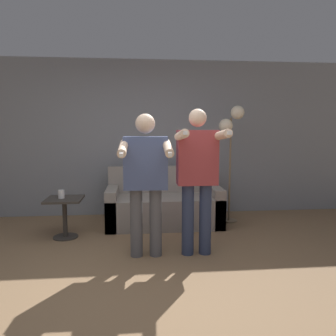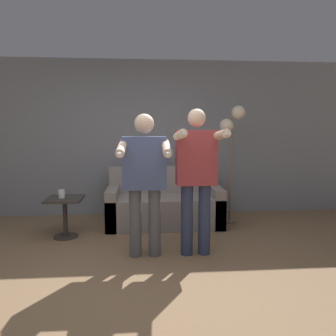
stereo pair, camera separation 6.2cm
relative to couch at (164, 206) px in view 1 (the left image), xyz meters
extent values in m
plane|color=#846647|center=(-0.41, -1.96, -0.28)|extent=(16.00, 16.00, 0.00)
cube|color=gray|center=(-0.41, 0.68, 1.02)|extent=(10.00, 0.05, 2.60)
cube|color=gray|center=(0.00, -0.04, -0.06)|extent=(1.71, 0.83, 0.45)
cube|color=gray|center=(0.00, 0.31, 0.37)|extent=(1.71, 0.14, 0.42)
cube|color=gray|center=(-0.78, -0.04, 0.01)|extent=(0.16, 0.83, 0.59)
cube|color=gray|center=(0.78, -0.04, 0.01)|extent=(0.16, 0.83, 0.59)
cylinder|color=#56565B|center=(-0.42, -1.25, 0.11)|extent=(0.14, 0.14, 0.78)
cylinder|color=#56565B|center=(-0.20, -1.25, 0.11)|extent=(0.14, 0.14, 0.78)
cube|color=#475684|center=(-0.31, -1.25, 0.79)|extent=(0.49, 0.23, 0.59)
sphere|color=beige|center=(-0.31, -1.25, 1.23)|extent=(0.22, 0.22, 0.22)
cylinder|color=beige|center=(-0.55, -1.49, 0.98)|extent=(0.10, 0.51, 0.17)
cube|color=white|center=(-0.55, -1.74, 0.93)|extent=(0.04, 0.13, 0.06)
cylinder|color=beige|center=(-0.08, -1.50, 0.98)|extent=(0.10, 0.51, 0.17)
cube|color=white|center=(-0.09, -1.75, 0.93)|extent=(0.04, 0.13, 0.06)
cylinder|color=#2D3856|center=(0.17, -1.25, 0.13)|extent=(0.14, 0.14, 0.83)
cylinder|color=#2D3856|center=(0.38, -1.25, 0.13)|extent=(0.14, 0.14, 0.83)
cube|color=#9E383D|center=(0.28, -1.25, 0.85)|extent=(0.46, 0.22, 0.62)
sphere|color=beige|center=(0.28, -1.25, 1.30)|extent=(0.20, 0.20, 0.20)
cylinder|color=beige|center=(0.06, -1.50, 1.11)|extent=(0.09, 0.51, 0.13)
cube|color=white|center=(0.06, -1.75, 1.13)|extent=(0.04, 0.12, 0.05)
cylinder|color=beige|center=(0.49, -1.50, 1.11)|extent=(0.09, 0.51, 0.13)
cube|color=white|center=(0.49, -1.75, 1.13)|extent=(0.04, 0.12, 0.05)
ellipsoid|color=#3D3833|center=(-0.24, 0.31, 0.65)|extent=(0.30, 0.14, 0.14)
sphere|color=#3D3833|center=(-0.12, 0.31, 0.70)|extent=(0.10, 0.10, 0.10)
ellipsoid|color=#3D3833|center=(-0.40, 0.33, 0.60)|extent=(0.16, 0.04, 0.04)
cone|color=#3D3833|center=(-0.13, 0.29, 0.73)|extent=(0.03, 0.03, 0.03)
cone|color=#3D3833|center=(-0.13, 0.32, 0.73)|extent=(0.03, 0.03, 0.03)
cylinder|color=#756047|center=(1.04, 0.05, -0.27)|extent=(0.26, 0.26, 0.02)
cylinder|color=#756047|center=(1.04, 0.05, 0.53)|extent=(0.03, 0.03, 1.63)
sphere|color=#F4E5C1|center=(1.14, 0.05, 1.42)|extent=(0.21, 0.21, 0.21)
sphere|color=#F4E5C1|center=(0.96, 0.05, 1.22)|extent=(0.21, 0.21, 0.21)
cylinder|color=#38332D|center=(-1.37, -0.50, -0.28)|extent=(0.33, 0.33, 0.02)
cylinder|color=#38332D|center=(-1.37, -0.50, -0.03)|extent=(0.06, 0.06, 0.51)
cube|color=#38332D|center=(-1.37, -0.50, 0.24)|extent=(0.47, 0.47, 0.03)
cylinder|color=white|center=(-1.41, -0.51, 0.31)|extent=(0.08, 0.08, 0.11)
camera|label=1|loc=(-0.41, -4.90, 1.17)|focal=35.00mm
camera|label=2|loc=(-0.34, -4.90, 1.17)|focal=35.00mm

